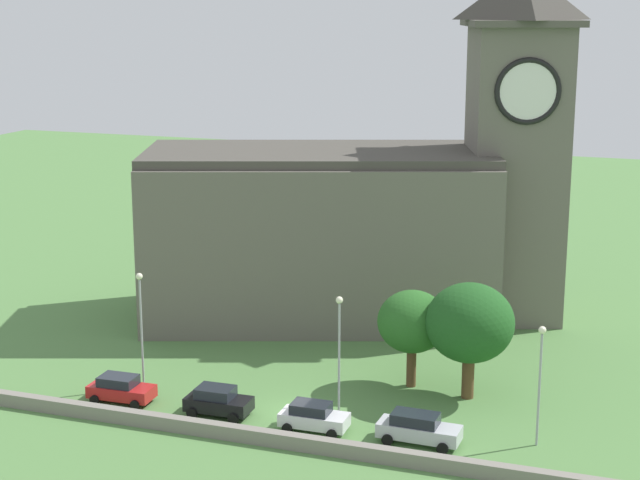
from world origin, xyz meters
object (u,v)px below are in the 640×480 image
at_px(car_black, 218,401).
at_px(streetlamp_east_mid, 540,367).
at_px(streetlamp_west_mid, 141,313).
at_px(tree_riverside_west, 470,323).
at_px(tree_churchyard, 412,322).
at_px(car_silver, 418,428).
at_px(streetlamp_central, 339,339).
at_px(car_red, 121,389).
at_px(church, 365,214).
at_px(car_white, 313,417).

distance_m(car_black, streetlamp_east_mid, 19.56).
bearing_deg(car_black, streetlamp_west_mid, 158.80).
bearing_deg(streetlamp_east_mid, tree_riverside_west, 131.68).
xyz_separation_m(streetlamp_east_mid, tree_churchyard, (-9.09, 6.57, -0.33)).
xyz_separation_m(car_silver, streetlamp_central, (-5.43, 1.93, 4.17)).
height_order(car_red, streetlamp_west_mid, streetlamp_west_mid).
distance_m(car_silver, tree_riverside_west, 8.89).
bearing_deg(streetlamp_central, church, 102.82).
distance_m(church, car_black, 23.75).
bearing_deg(tree_riverside_west, streetlamp_east_mid, -48.32).
height_order(car_black, car_silver, car_silver).
height_order(car_white, streetlamp_east_mid, streetlamp_east_mid).
bearing_deg(tree_riverside_west, car_silver, -99.54).
bearing_deg(streetlamp_west_mid, church, 65.43).
bearing_deg(car_black, streetlamp_central, 15.67).
distance_m(streetlamp_west_mid, streetlamp_east_mid, 25.63).
bearing_deg(car_silver, streetlamp_west_mid, 172.65).
height_order(car_red, car_black, car_black).
relative_size(car_white, car_silver, 0.85).
distance_m(streetlamp_east_mid, tree_riverside_west, 7.78).
bearing_deg(tree_riverside_west, car_red, -158.91).
height_order(car_silver, streetlamp_east_mid, streetlamp_east_mid).
bearing_deg(church, streetlamp_central, -77.18).
xyz_separation_m(streetlamp_west_mid, streetlamp_east_mid, (25.62, -0.49, -0.37)).
relative_size(streetlamp_central, tree_churchyard, 1.18).
relative_size(church, streetlamp_west_mid, 4.44).
bearing_deg(car_red, streetlamp_central, 8.58).
xyz_separation_m(car_red, streetlamp_east_mid, (25.79, 2.14, 3.90)).
xyz_separation_m(car_white, tree_riverside_west, (7.58, 8.12, 4.13)).
distance_m(car_white, streetlamp_west_mid, 13.84).
bearing_deg(car_red, streetlamp_east_mid, 4.75).
xyz_separation_m(car_white, streetlamp_west_mid, (-12.87, 2.80, 4.26)).
height_order(church, car_red, church).
distance_m(streetlamp_east_mid, tree_churchyard, 11.22).
bearing_deg(car_red, tree_churchyard, 27.56).
bearing_deg(car_black, tree_churchyard, 40.85).
bearing_deg(streetlamp_east_mid, tree_churchyard, 144.13).
bearing_deg(car_silver, tree_riverside_west, 80.46).
distance_m(car_white, streetlamp_east_mid, 13.54).
relative_size(car_silver, streetlamp_east_mid, 0.67).
height_order(car_black, streetlamp_west_mid, streetlamp_west_mid).
bearing_deg(church, car_silver, -65.71).
relative_size(car_red, tree_churchyard, 0.65).
xyz_separation_m(streetlamp_central, tree_riverside_west, (6.74, 5.86, -0.09)).
xyz_separation_m(streetlamp_central, tree_churchyard, (2.83, 6.62, -0.66)).
height_order(car_black, streetlamp_east_mid, streetlamp_east_mid).
bearing_deg(streetlamp_west_mid, streetlamp_east_mid, -1.09).
bearing_deg(car_red, car_silver, 0.48).
bearing_deg(car_silver, car_black, -179.67).
height_order(car_white, streetlamp_central, streetlamp_central).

